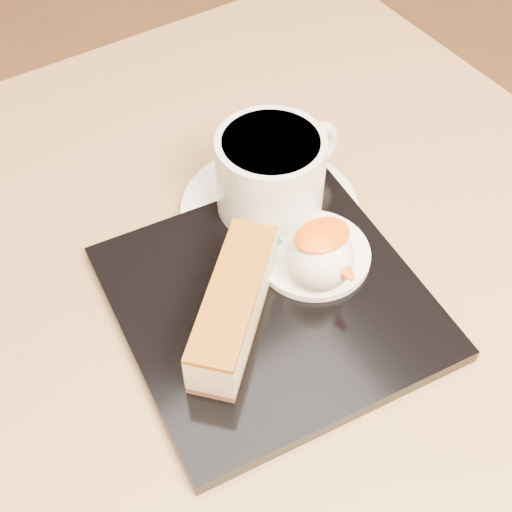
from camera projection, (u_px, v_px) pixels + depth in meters
table at (229, 446)px, 0.64m from camera, size 0.80×0.80×0.72m
dessert_plate at (270, 302)px, 0.54m from camera, size 0.24×0.24×0.01m
cheesecake at (234, 306)px, 0.50m from camera, size 0.12×0.11×0.04m
cream_smear at (313, 254)px, 0.56m from camera, size 0.09×0.09×0.01m
ice_cream_scoop at (320, 257)px, 0.53m from camera, size 0.05×0.05×0.05m
mango_sauce at (322, 235)px, 0.51m from camera, size 0.04×0.03×0.01m
mint_sprig at (265, 246)px, 0.56m from camera, size 0.03×0.02×0.00m
saucer at (270, 210)px, 0.60m from camera, size 0.15×0.15×0.01m
coffee_cup at (272, 172)px, 0.57m from camera, size 0.12×0.09×0.07m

